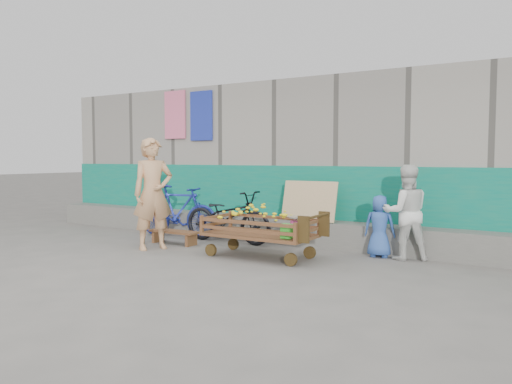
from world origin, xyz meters
The scene contains 9 objects.
ground centered at (0.00, 0.00, 0.00)m, with size 80.00×80.00×0.00m, color #605D58.
building_wall centered at (0.00, 4.05, 1.47)m, with size 12.00×3.50×3.00m.
banana_cart centered at (0.01, 0.99, 0.54)m, with size 1.86×0.85×0.79m.
bench centered at (-1.89, 1.22, 0.18)m, with size 0.97×0.29×0.24m.
vendor_man centered at (-1.85, 0.65, 0.94)m, with size 0.69×0.45×1.88m, color tan.
woman centered at (2.01, 2.03, 0.72)m, with size 0.70×0.55×1.44m, color white.
child centered at (1.62, 1.99, 0.49)m, with size 0.47×0.31×0.97m, color #3259AC.
bicycle_dark centered at (-1.16, 1.85, 0.48)m, with size 0.63×1.81×0.95m, color black.
bicycle_blue centered at (-2.34, 1.85, 0.51)m, with size 0.48×1.70×1.02m, color #202F98.
Camera 1 is at (4.02, -5.57, 1.55)m, focal length 35.00 mm.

